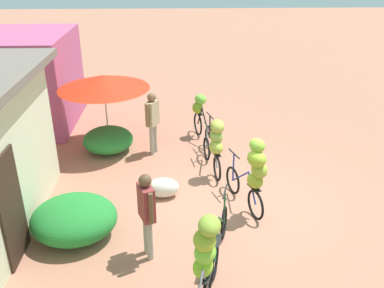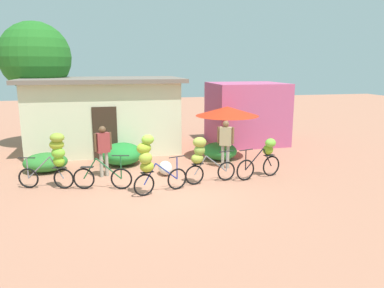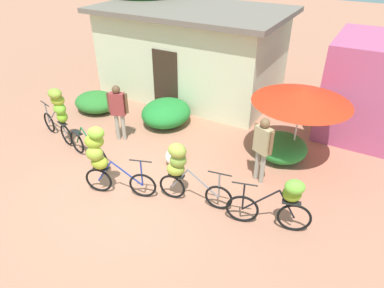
% 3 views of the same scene
% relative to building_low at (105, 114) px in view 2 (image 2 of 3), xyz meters
% --- Properties ---
extents(ground_plane, '(60.00, 60.00, 0.00)m').
position_rel_building_low_xyz_m(ground_plane, '(1.50, -5.83, -1.52)').
color(ground_plane, '#B07158').
extents(building_low, '(6.36, 3.96, 3.00)m').
position_rel_building_low_xyz_m(building_low, '(0.00, 0.00, 0.00)').
color(building_low, beige).
rests_on(building_low, ground).
extents(shop_pink, '(3.20, 2.80, 2.73)m').
position_rel_building_low_xyz_m(shop_pink, '(6.27, -0.05, -0.15)').
color(shop_pink, '#B7507D').
rests_on(shop_pink, ground).
extents(tree_behind_building, '(2.91, 2.91, 5.29)m').
position_rel_building_low_xyz_m(tree_behind_building, '(-2.71, 1.12, 2.30)').
color(tree_behind_building, brown).
rests_on(tree_behind_building, ground).
extents(hedge_bush_front_left, '(1.44, 1.27, 0.62)m').
position_rel_building_low_xyz_m(hedge_bush_front_left, '(-1.99, -2.94, -1.21)').
color(hedge_bush_front_left, '#2E782D').
rests_on(hedge_bush_front_left, ground).
extents(hedge_bush_front_right, '(1.46, 1.61, 0.77)m').
position_rel_building_low_xyz_m(hedge_bush_front_right, '(0.56, -2.61, -1.13)').
color(hedge_bush_front_right, '#248131').
rests_on(hedge_bush_front_right, ground).
extents(hedge_bush_mid, '(1.30, 1.32, 0.64)m').
position_rel_building_low_xyz_m(hedge_bush_mid, '(4.21, -2.72, -1.19)').
color(hedge_bush_mid, '#298334').
rests_on(hedge_bush_mid, ground).
extents(market_umbrella, '(2.36, 2.36, 2.01)m').
position_rel_building_low_xyz_m(market_umbrella, '(4.48, -2.69, 0.31)').
color(market_umbrella, beige).
rests_on(market_umbrella, ground).
extents(bicycle_leftmost, '(1.60, 0.56, 1.65)m').
position_rel_building_low_xyz_m(bicycle_leftmost, '(-1.39, -4.92, -0.52)').
color(bicycle_leftmost, black).
rests_on(bicycle_leftmost, ground).
extents(bicycle_near_pile, '(1.68, 0.46, 1.02)m').
position_rel_building_low_xyz_m(bicycle_near_pile, '(-0.10, -5.28, -1.16)').
color(bicycle_near_pile, black).
rests_on(bicycle_near_pile, ground).
extents(bicycle_center_loaded, '(1.59, 0.70, 1.70)m').
position_rel_building_low_xyz_m(bicycle_center_loaded, '(1.18, -6.05, -0.53)').
color(bicycle_center_loaded, black).
rests_on(bicycle_center_loaded, ground).
extents(bicycle_by_shop, '(1.66, 0.44, 1.45)m').
position_rel_building_low_xyz_m(bicycle_by_shop, '(2.82, -5.43, -0.66)').
color(bicycle_by_shop, black).
rests_on(bicycle_by_shop, ground).
extents(bicycle_rightmost, '(1.64, 0.58, 1.25)m').
position_rel_building_low_xyz_m(bicycle_rightmost, '(4.92, -5.22, -0.79)').
color(bicycle_rightmost, black).
rests_on(bicycle_rightmost, ground).
extents(produce_sack, '(0.44, 0.70, 0.44)m').
position_rel_building_low_xyz_m(produce_sack, '(1.89, -4.23, -1.30)').
color(produce_sack, silver).
rests_on(produce_sack, ground).
extents(person_vendor, '(0.53, 0.35, 1.67)m').
position_rel_building_low_xyz_m(person_vendor, '(4.03, -3.93, -0.49)').
color(person_vendor, gray).
rests_on(person_vendor, ground).
extents(person_bystander, '(0.54, 0.33, 1.65)m').
position_rel_building_low_xyz_m(person_bystander, '(-0.06, -4.02, -0.51)').
color(person_bystander, gray).
rests_on(person_bystander, ground).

